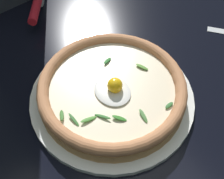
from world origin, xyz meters
TOP-DOWN VIEW (x-y plane):
  - ground_plane at (0.00, 0.00)m, footprint 2.40×2.40m
  - pizza_plate at (0.05, 0.01)m, footprint 0.34×0.34m
  - pizza at (0.05, 0.01)m, footprint 0.30×0.30m
  - pizza_cutter at (0.38, 0.01)m, footprint 0.15×0.11m

SIDE VIEW (x-z plane):
  - ground_plane at x=0.00m, z-range -0.03..0.00m
  - pizza_plate at x=0.05m, z-range 0.00..0.01m
  - pizza at x=0.05m, z-range 0.00..0.06m
  - pizza_cutter at x=0.38m, z-range 0.00..0.08m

